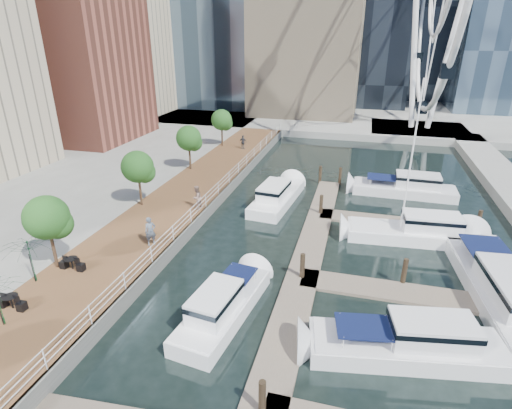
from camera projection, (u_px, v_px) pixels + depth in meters
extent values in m
plane|color=black|center=(210.00, 364.00, 18.41)|extent=(520.00, 520.00, 0.00)
cube|color=brown|center=(174.00, 209.00, 33.70)|extent=(6.00, 60.00, 1.00)
cube|color=#595954|center=(207.00, 212.00, 32.98)|extent=(0.25, 60.00, 1.00)
cube|color=gray|center=(345.00, 89.00, 108.88)|extent=(200.00, 114.00, 1.00)
cube|color=gray|center=(418.00, 131.00, 61.08)|extent=(14.00, 12.00, 1.00)
cube|color=#6D6051|center=(306.00, 262.00, 26.54)|extent=(2.00, 32.00, 0.20)
cube|color=#6D6051|center=(403.00, 293.00, 23.32)|extent=(12.00, 2.00, 0.20)
cube|color=#6D6051|center=(395.00, 222.00, 32.21)|extent=(12.00, 2.00, 0.20)
cube|color=brown|center=(84.00, 61.00, 51.51)|extent=(12.00, 14.00, 20.00)
cube|color=#BCAD8E|center=(111.00, 29.00, 65.61)|extent=(14.00, 16.00, 28.00)
cylinder|color=white|center=(415.00, 35.00, 56.41)|extent=(0.80, 0.80, 26.00)
cylinder|color=white|center=(453.00, 35.00, 55.21)|extent=(0.80, 0.80, 26.00)
cylinder|color=#3F2B1C|center=(54.00, 249.00, 23.83)|extent=(0.20, 0.20, 2.40)
sphere|color=#265B1E|center=(47.00, 217.00, 23.01)|extent=(2.60, 2.60, 2.60)
cylinder|color=#3F2B1C|center=(140.00, 191.00, 32.72)|extent=(0.20, 0.20, 2.40)
sphere|color=#265B1E|center=(137.00, 167.00, 31.90)|extent=(2.60, 2.60, 2.60)
cylinder|color=#3F2B1C|center=(190.00, 158.00, 41.61)|extent=(0.20, 0.20, 2.40)
sphere|color=#265B1E|center=(189.00, 138.00, 40.79)|extent=(2.60, 2.60, 2.60)
cylinder|color=#3F2B1C|center=(222.00, 136.00, 50.50)|extent=(0.20, 0.20, 2.40)
sphere|color=#265B1E|center=(222.00, 120.00, 49.68)|extent=(2.60, 2.60, 2.60)
imported|color=#515D6C|center=(150.00, 231.00, 26.49)|extent=(0.85, 0.84, 1.98)
imported|color=gray|center=(197.00, 197.00, 32.07)|extent=(0.89, 1.06, 1.95)
imported|color=#2E313A|center=(243.00, 142.00, 49.21)|extent=(1.05, 0.56, 1.70)
imported|color=#0D3219|center=(30.00, 261.00, 22.31)|extent=(3.17, 3.23, 2.69)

